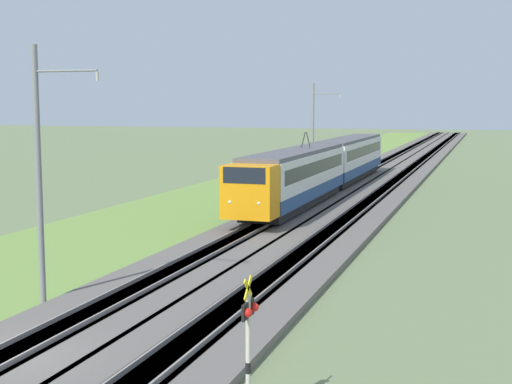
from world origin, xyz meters
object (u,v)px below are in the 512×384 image
object	(u,v)px
passenger_train	(326,164)
crossing_signal_far	(249,337)
catenary_mast_mid	(313,133)
catenary_mast_near	(40,174)

from	to	relation	value
passenger_train	crossing_signal_far	size ratio (longest dim) A/B	11.44
passenger_train	catenary_mast_mid	world-z (taller)	catenary_mast_mid
crossing_signal_far	catenary_mast_mid	xyz separation A→B (m)	(46.37, 9.88, 2.56)
passenger_train	catenary_mast_near	bearing A→B (deg)	-4.21
catenary_mast_near	crossing_signal_far	bearing A→B (deg)	-124.14
catenary_mast_near	catenary_mast_mid	xyz separation A→B (m)	(39.66, -0.00, -0.07)
passenger_train	catenary_mast_mid	bearing A→B (deg)	-157.19
catenary_mast_near	catenary_mast_mid	world-z (taller)	catenary_mast_near
passenger_train	catenary_mast_near	size ratio (longest dim) A/B	4.26
catenary_mast_mid	catenary_mast_near	bearing A→B (deg)	180.00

